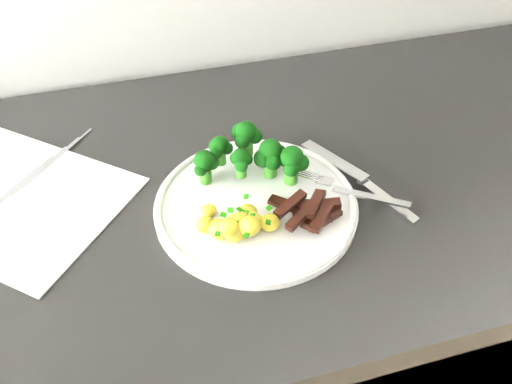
% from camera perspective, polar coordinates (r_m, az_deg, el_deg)
% --- Properties ---
extents(counter, '(2.45, 0.61, 0.92)m').
position_cam_1_polar(counter, '(1.11, -6.29, -17.90)').
color(counter, black).
rests_on(counter, ground).
extents(recipe_paper, '(0.39, 0.38, 0.00)m').
position_cam_1_polar(recipe_paper, '(0.81, -24.76, -0.31)').
color(recipe_paper, white).
rests_on(recipe_paper, counter).
extents(plate, '(0.27, 0.27, 0.02)m').
position_cam_1_polar(plate, '(0.72, -0.00, -1.30)').
color(plate, white).
rests_on(plate, counter).
extents(broccoli, '(0.15, 0.11, 0.06)m').
position_cam_1_polar(broccoli, '(0.73, -0.24, 4.06)').
color(broccoli, '#2D6E1A').
rests_on(broccoli, plate).
extents(potatoes, '(0.10, 0.09, 0.04)m').
position_cam_1_polar(potatoes, '(0.67, -1.86, -3.38)').
color(potatoes, '#DBCD42').
rests_on(potatoes, plate).
extents(beef_strips, '(0.09, 0.09, 0.03)m').
position_cam_1_polar(beef_strips, '(0.70, 5.75, -1.92)').
color(beef_strips, black).
rests_on(beef_strips, plate).
extents(fork, '(0.13, 0.11, 0.01)m').
position_cam_1_polar(fork, '(0.73, 10.32, 0.07)').
color(fork, silver).
rests_on(fork, plate).
extents(knife, '(0.10, 0.19, 0.02)m').
position_cam_1_polar(knife, '(0.75, 12.00, 0.31)').
color(knife, silver).
rests_on(knife, plate).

